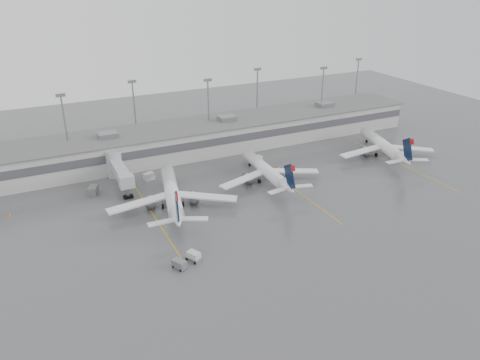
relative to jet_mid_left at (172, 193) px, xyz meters
name	(u,v)px	position (x,y,z in m)	size (l,w,h in m)	color
ground	(281,254)	(12.35, -27.47, -3.29)	(260.00, 260.00, 0.00)	#4E4E50
terminal	(180,140)	(12.35, 30.51, 0.88)	(152.00, 17.00, 9.45)	#ADADA8
light_masts	(172,109)	(12.35, 36.28, 8.74)	(142.40, 8.00, 20.60)	gray
jet_bridge_right	(118,168)	(-8.15, 18.25, 0.58)	(4.00, 17.20, 7.00)	#9EA1A4
stand_markings	(228,202)	(12.35, -3.47, -3.28)	(105.25, 40.00, 0.01)	#D6990C
jet_mid_left	(172,193)	(0.00, 0.00, 0.00)	(28.45, 32.25, 10.59)	white
jet_mid_right	(266,170)	(25.72, 2.95, -0.24)	(27.03, 30.35, 9.81)	white
jet_far_right	(384,145)	(64.49, 3.94, -0.12)	(27.14, 30.84, 10.21)	white
baggage_tug	(194,257)	(-3.24, -22.30, -2.58)	(2.83, 3.30, 1.82)	silver
baggage_cart	(179,264)	(-6.44, -23.50, -2.42)	(2.50, 2.97, 1.66)	slate
gse_uld_b	(149,176)	(-0.88, 16.66, -2.37)	(2.58, 1.72, 1.83)	silver
gse_uld_c	(257,159)	(29.44, 14.84, -2.37)	(2.60, 1.73, 1.84)	silver
gse_loader	(93,190)	(-15.16, 14.22, -2.29)	(1.99, 3.19, 1.99)	slate
cone_a	(9,214)	(-33.71, 11.56, -2.91)	(0.48, 0.48, 0.76)	#FF6E05
cone_b	(113,213)	(-13.12, 2.16, -2.99)	(0.38, 0.38, 0.60)	#FF6E05
cone_c	(261,167)	(28.57, 10.77, -2.90)	(0.49, 0.49, 0.78)	#FF6E05
cone_d	(395,155)	(67.68, 2.09, -2.90)	(0.49, 0.49, 0.77)	#FF6E05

